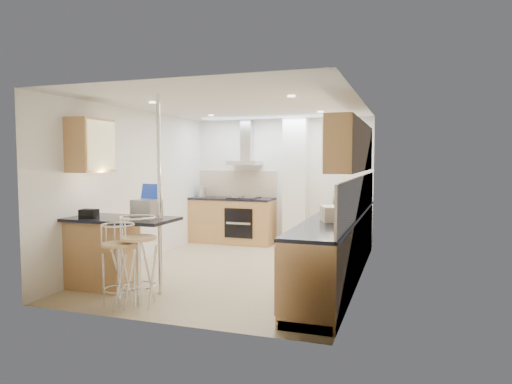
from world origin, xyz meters
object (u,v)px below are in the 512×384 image
(bar_stool_near, at_px, (119,265))
(bar_stool_end, at_px, (139,261))
(laptop, at_px, (147,209))
(bread_bin, at_px, (333,214))
(microwave, at_px, (348,200))

(bar_stool_near, distance_m, bar_stool_end, 0.23)
(laptop, height_order, bar_stool_near, laptop)
(bar_stool_end, xyz_separation_m, bread_bin, (2.03, 1.24, 0.48))
(microwave, bearing_deg, bread_bin, -171.23)
(bar_stool_near, bearing_deg, microwave, 59.68)
(bar_stool_end, bearing_deg, bar_stool_near, 167.82)
(laptop, bearing_deg, bar_stool_end, -54.81)
(microwave, relative_size, bar_stool_near, 0.51)
(laptop, bearing_deg, bar_stool_near, -71.36)
(microwave, height_order, laptop, microwave)
(microwave, bearing_deg, bar_stool_near, 150.25)
(bar_stool_near, distance_m, bread_bin, 2.66)
(laptop, bearing_deg, microwave, 52.32)
(laptop, distance_m, bread_bin, 2.40)
(laptop, relative_size, bar_stool_end, 0.32)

